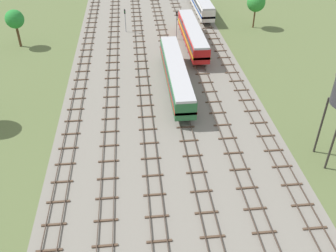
# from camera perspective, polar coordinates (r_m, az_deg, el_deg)

# --- Properties ---
(ground_plane) EXTENTS (480.00, 480.00, 0.00)m
(ground_plane) POSITION_cam_1_polar(r_m,az_deg,el_deg) (62.88, -1.60, 7.74)
(ground_plane) COLOR #5B6B3D
(ballast_bed) EXTENTS (28.98, 176.00, 0.01)m
(ballast_bed) POSITION_cam_1_polar(r_m,az_deg,el_deg) (62.88, -1.60, 7.74)
(ballast_bed) COLOR gray
(ballast_bed) RESTS_ON ground
(track_far_left) EXTENTS (2.40, 126.00, 0.29)m
(track_far_left) POSITION_cam_1_polar(r_m,az_deg,el_deg) (64.15, -12.96, 7.55)
(track_far_left) COLOR #47382D
(track_far_left) RESTS_ON ground
(track_left) EXTENTS (2.40, 126.00, 0.29)m
(track_left) POSITION_cam_1_polar(r_m,az_deg,el_deg) (63.68, -8.47, 7.87)
(track_left) COLOR #47382D
(track_left) RESTS_ON ground
(track_centre_left) EXTENTS (2.40, 126.00, 0.29)m
(track_centre_left) POSITION_cam_1_polar(r_m,az_deg,el_deg) (63.60, -3.94, 8.14)
(track_centre_left) COLOR #47382D
(track_centre_left) RESTS_ON ground
(track_centre) EXTENTS (2.40, 126.00, 0.29)m
(track_centre) POSITION_cam_1_polar(r_m,az_deg,el_deg) (63.91, 0.58, 8.37)
(track_centre) COLOR #47382D
(track_centre) RESTS_ON ground
(track_centre_right) EXTENTS (2.40, 126.00, 0.29)m
(track_centre_right) POSITION_cam_1_polar(r_m,az_deg,el_deg) (64.61, 5.04, 8.54)
(track_centre_right) COLOR #47382D
(track_centre_right) RESTS_ON ground
(track_right) EXTENTS (2.40, 126.00, 0.29)m
(track_right) POSITION_cam_1_polar(r_m,az_deg,el_deg) (65.68, 9.38, 8.65)
(track_right) COLOR #47382D
(track_right) RESTS_ON ground
(passenger_coach_centre_nearest) EXTENTS (2.96, 22.00, 3.80)m
(passenger_coach_centre_nearest) POSITION_cam_1_polar(r_m,az_deg,el_deg) (57.85, 1.21, 8.11)
(passenger_coach_centre_nearest) COLOR #286638
(passenger_coach_centre_nearest) RESTS_ON ground
(diesel_railcar_centre_right_near) EXTENTS (2.96, 20.50, 3.80)m
(diesel_railcar_centre_right_near) POSITION_cam_1_polar(r_m,az_deg,el_deg) (72.47, 3.76, 13.72)
(diesel_railcar_centre_right_near) COLOR red
(diesel_railcar_centre_right_near) RESTS_ON ground
(diesel_railcar_right_mid) EXTENTS (2.96, 20.50, 3.80)m
(diesel_railcar_right_mid) POSITION_cam_1_polar(r_m,az_deg,el_deg) (91.93, 4.96, 18.28)
(diesel_railcar_right_mid) COLOR white
(diesel_railcar_right_mid) RESTS_ON ground
(signal_post_nearest) EXTENTS (0.28, 0.47, 5.72)m
(signal_post_nearest) POSITION_cam_1_polar(r_m,az_deg,el_deg) (75.74, 1.33, 15.55)
(signal_post_nearest) COLOR gray
(signal_post_nearest) RESTS_ON ground
(signal_post_near) EXTENTS (0.28, 0.47, 4.78)m
(signal_post_near) POSITION_cam_1_polar(r_m,az_deg,el_deg) (80.30, -6.53, 16.07)
(signal_post_near) COLOR gray
(signal_post_near) RESTS_ON ground
(lineside_tree_1) EXTENTS (3.78, 3.78, 7.21)m
(lineside_tree_1) POSITION_cam_1_polar(r_m,az_deg,el_deg) (83.64, 13.24, 17.79)
(lineside_tree_1) COLOR #4C331E
(lineside_tree_1) RESTS_ON ground
(lineside_tree_2) EXTENTS (3.42, 3.42, 7.04)m
(lineside_tree_2) POSITION_cam_1_polar(r_m,az_deg,el_deg) (77.29, -22.26, 14.75)
(lineside_tree_2) COLOR #4C331E
(lineside_tree_2) RESTS_ON ground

